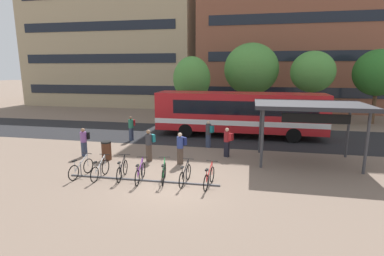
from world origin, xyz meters
TOP-DOWN VIEW (x-y plane):
  - ground at (0.00, 0.00)m, footprint 200.00×200.00m
  - bus_lane_asphalt at (0.00, 9.92)m, footprint 80.00×7.20m
  - city_bus at (2.26, 9.92)m, footprint 12.05×2.68m
  - bike_rack at (-1.48, 0.22)m, footprint 6.95×0.19m
  - parked_bicycle_silver_0 at (-4.44, 0.17)m, footprint 0.52×1.72m
  - parked_bicycle_white_1 at (-3.48, 0.17)m, footprint 0.52×1.72m
  - parked_bicycle_black_2 at (-2.48, 0.32)m, footprint 0.52×1.71m
  - parked_bicycle_purple_3 at (-1.54, 0.14)m, footprint 0.52×1.72m
  - parked_bicycle_green_4 at (-0.51, 0.33)m, footprint 0.55×1.70m
  - parked_bicycle_black_5 at (0.46, 0.29)m, footprint 0.52×1.72m
  - parked_bicycle_red_6 at (1.52, 0.18)m, footprint 0.52×1.72m
  - transit_shelter at (6.13, 4.46)m, footprint 5.57×3.55m
  - commuter_black_pack_0 at (-6.10, 3.22)m, footprint 0.45×0.59m
  - commuter_red_pack_1 at (1.93, 4.59)m, footprint 0.60×0.51m
  - commuter_red_pack_2 at (-4.91, 7.17)m, footprint 0.39×0.56m
  - commuter_teal_pack_3 at (0.61, 6.39)m, footprint 0.59×0.47m
  - commuter_navy_pack_4 at (-0.36, 2.87)m, footprint 0.57×0.60m
  - commuter_teal_pack_5 at (-2.12, 3.01)m, footprint 0.58×0.59m
  - trash_bin at (-4.51, 2.78)m, footprint 0.55×0.55m
  - street_tree_0 at (8.38, 16.36)m, footprint 3.80×3.80m
  - street_tree_1 at (-2.20, 14.94)m, footprint 3.38×3.38m
  - street_tree_2 at (3.06, 17.60)m, footprint 5.13×5.13m
  - street_tree_3 at (13.96, 17.28)m, footprint 4.09×4.09m
  - building_left_wing at (-15.66, 28.55)m, footprint 22.66×11.52m
  - building_right_wing at (8.98, 29.12)m, footprint 24.54×13.23m
  - building_centre_block at (0.16, 44.11)m, footprint 19.49×11.83m

SIDE VIEW (x-z plane):
  - ground at x=0.00m, z-range 0.00..0.00m
  - bus_lane_asphalt at x=0.00m, z-range 0.00..0.01m
  - bike_rack at x=-1.48m, z-range -0.26..0.44m
  - parked_bicycle_silver_0 at x=-4.44m, z-range -0.11..0.88m
  - parked_bicycle_white_1 at x=-3.48m, z-range -0.11..0.88m
  - parked_bicycle_black_2 at x=-2.48m, z-range -0.11..0.88m
  - parked_bicycle_purple_3 at x=-1.54m, z-range -0.11..0.88m
  - parked_bicycle_green_4 at x=-0.51m, z-range -0.11..0.88m
  - parked_bicycle_black_5 at x=0.46m, z-range -0.11..0.88m
  - parked_bicycle_red_6 at x=1.52m, z-range -0.11..0.88m
  - trash_bin at x=-4.51m, z-range 0.00..1.03m
  - commuter_black_pack_0 at x=-6.10m, z-range 0.12..1.74m
  - commuter_red_pack_1 at x=1.93m, z-range 0.13..1.81m
  - commuter_navy_pack_4 at x=-0.36m, z-range 0.13..1.82m
  - commuter_red_pack_2 at x=-4.91m, z-range 0.13..1.83m
  - commuter_teal_pack_3 at x=0.61m, z-range 0.13..1.85m
  - commuter_teal_pack_5 at x=-2.12m, z-range 0.14..1.86m
  - city_bus at x=2.26m, z-range 0.18..3.38m
  - transit_shelter at x=6.13m, z-range 1.39..4.55m
  - street_tree_1 at x=-2.20m, z-range 0.98..6.98m
  - street_tree_3 at x=13.96m, z-range 1.25..7.83m
  - street_tree_0 at x=8.38m, z-range 1.40..7.84m
  - street_tree_2 at x=3.06m, z-range 1.20..8.50m
  - building_centre_block at x=0.16m, z-range 0.00..14.42m
  - building_left_wing at x=-15.66m, z-range 0.00..15.31m
  - building_right_wing at x=8.98m, z-range 0.00..23.38m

